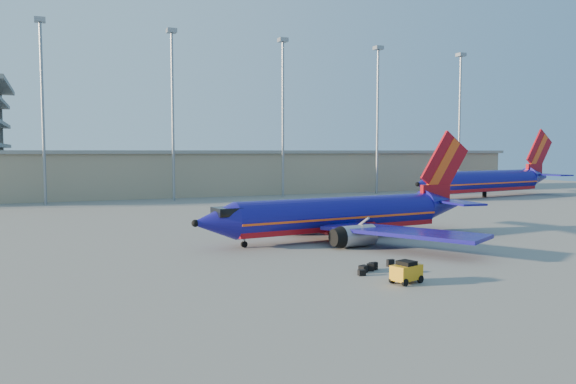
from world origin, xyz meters
The scene contains 7 objects.
ground centered at (0.00, 0.00, 0.00)m, with size 220.00×220.00×0.00m, color slate.
terminal_building centered at (10.00, 58.00, 4.32)m, with size 122.00×16.00×8.50m.
light_mast_row centered at (5.00, 46.00, 17.55)m, with size 101.60×1.60×28.65m.
aircraft_main centered at (1.64, -1.84, 2.25)m, with size 31.06×29.77×10.52m.
aircraft_second centered at (49.46, 31.15, 2.91)m, with size 37.28×14.85×12.70m.
baggage_tug centered at (-3.49, -19.40, 0.74)m, with size 2.24×1.70×1.43m.
luggage_pile centered at (-3.48, -15.54, 0.24)m, with size 3.98×2.47×0.53m.
Camera 1 is at (-24.05, -48.76, 8.36)m, focal length 35.00 mm.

